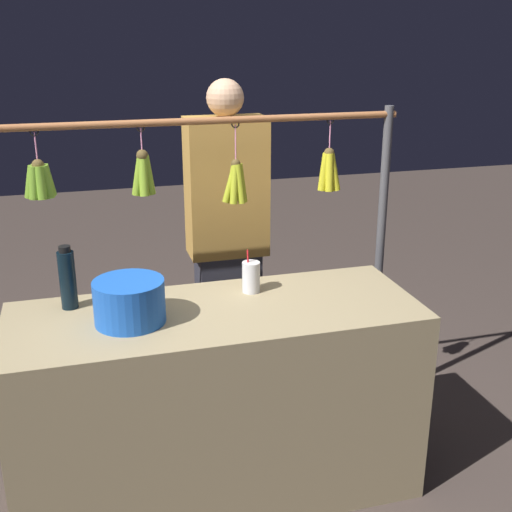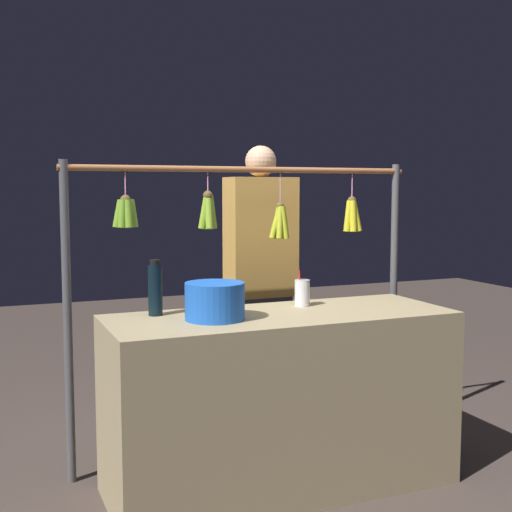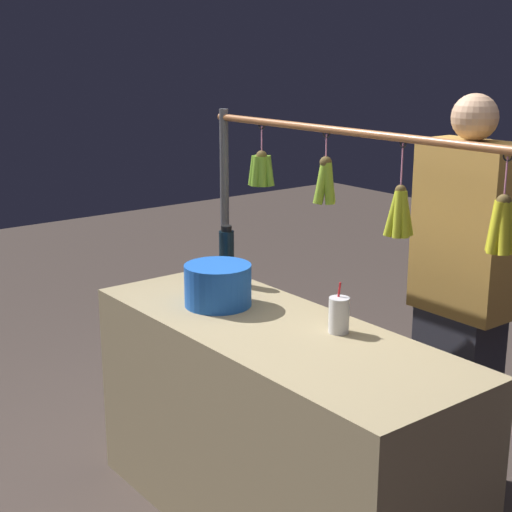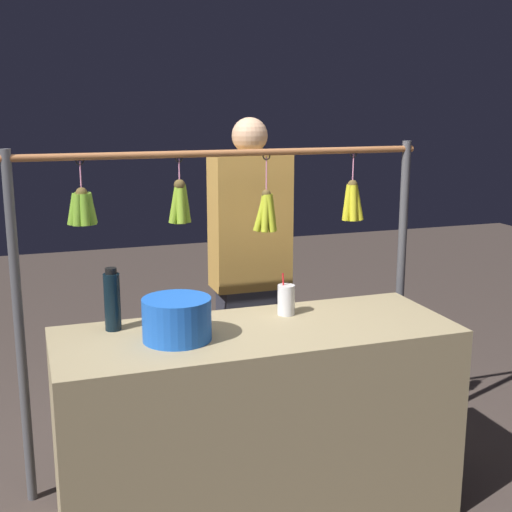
% 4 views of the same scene
% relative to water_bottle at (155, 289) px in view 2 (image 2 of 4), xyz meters
% --- Properties ---
extents(ground_plane, '(12.00, 12.00, 0.00)m').
position_rel_water_bottle_xyz_m(ground_plane, '(-0.57, 0.19, -1.00)').
color(ground_plane, '#443833').
extents(market_counter, '(1.69, 0.63, 0.87)m').
position_rel_water_bottle_xyz_m(market_counter, '(-0.57, 0.19, -0.56)').
color(market_counter, tan).
rests_on(market_counter, ground).
extents(display_rack, '(1.96, 0.13, 1.61)m').
position_rel_water_bottle_xyz_m(display_rack, '(-0.56, -0.26, 0.14)').
color(display_rack, '#4C4C51').
rests_on(display_rack, ground).
extents(water_bottle, '(0.07, 0.07, 0.27)m').
position_rel_water_bottle_xyz_m(water_bottle, '(0.00, 0.00, 0.00)').
color(water_bottle, black).
rests_on(water_bottle, market_counter).
extents(blue_bucket, '(0.28, 0.28, 0.17)m').
position_rel_water_bottle_xyz_m(blue_bucket, '(-0.23, 0.21, -0.04)').
color(blue_bucket, blue).
rests_on(blue_bucket, market_counter).
extents(drink_cup, '(0.08, 0.08, 0.19)m').
position_rel_water_bottle_xyz_m(drink_cup, '(-0.76, 0.04, -0.06)').
color(drink_cup, silver).
rests_on(drink_cup, market_counter).
extents(vendor_person, '(0.41, 0.22, 1.73)m').
position_rel_water_bottle_xyz_m(vendor_person, '(-0.82, -0.63, -0.14)').
color(vendor_person, '#2D2D38').
rests_on(vendor_person, ground).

